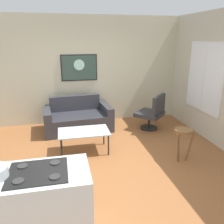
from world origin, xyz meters
The scene contains 10 objects.
ground centered at (0.00, 0.00, -0.02)m, with size 6.40×6.40×0.04m, color #955931.
back_wall centered at (0.00, 2.42, 1.40)m, with size 6.40×0.05×2.80m, color beige.
right_wall centered at (2.62, 0.30, 1.40)m, with size 0.05×6.40×2.80m, color beige.
couch centered at (-0.26, 1.82, 0.27)m, with size 1.73×1.07×0.81m.
coffee_table centered at (-0.22, 0.55, 0.42)m, with size 1.01×0.60×0.45m.
armchair centered at (1.59, 1.41, 0.45)m, with size 0.87×0.87×0.91m.
bar_stool centered at (1.54, -0.19, 0.49)m, with size 0.37×0.37×0.63m.
kitchen_counter centered at (-1.18, -1.58, 0.45)m, with size 1.65×0.63×0.93m.
wall_painting centered at (-0.12, 2.38, 1.49)m, with size 0.94×0.03×0.68m.
window centered at (2.59, 0.90, 1.37)m, with size 0.03×1.32×1.58m.
Camera 1 is at (-0.59, -3.77, 2.23)m, focal length 37.16 mm.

